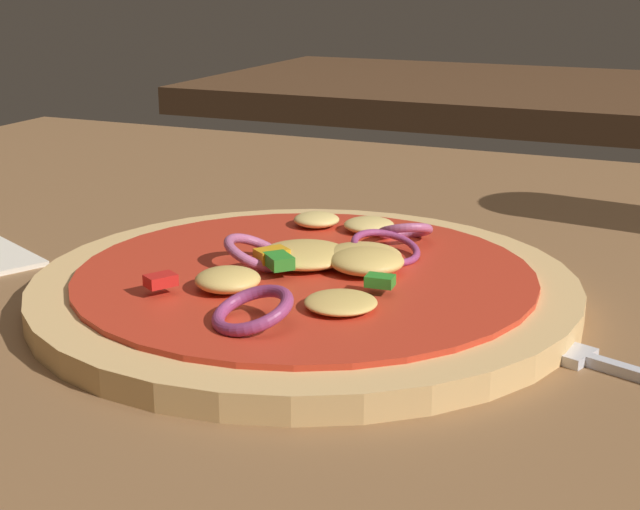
% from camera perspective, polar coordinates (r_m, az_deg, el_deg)
% --- Properties ---
extents(dining_table, '(1.12, 0.90, 0.04)m').
position_cam_1_polar(dining_table, '(0.52, 0.43, -4.80)').
color(dining_table, brown).
rests_on(dining_table, ground).
extents(pizza, '(0.29, 0.29, 0.03)m').
position_cam_1_polar(pizza, '(0.51, -0.81, -1.77)').
color(pizza, tan).
rests_on(pizza, dining_table).
extents(background_table, '(0.86, 0.53, 0.04)m').
position_cam_1_polar(background_table, '(1.50, 10.12, 9.53)').
color(background_table, '#4C301C').
rests_on(background_table, ground).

